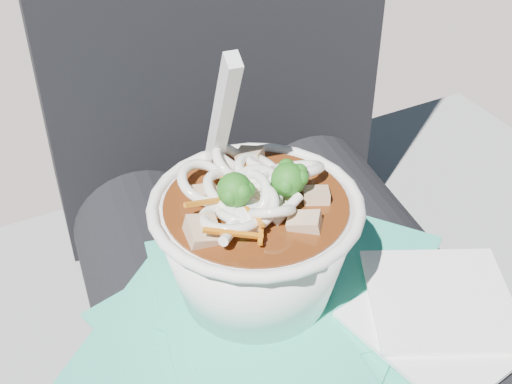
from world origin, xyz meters
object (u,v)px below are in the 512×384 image
object	(u,v)px
lap	(309,362)
person_body	(271,265)
plastic_bag	(277,322)
udon_bowl	(255,235)

from	to	relation	value
lap	person_body	size ratio (longest dim) A/B	0.49
plastic_bag	udon_bowl	size ratio (longest dim) A/B	1.78
plastic_bag	udon_bowl	distance (m)	0.07
person_body	plastic_bag	xyz separation A→B (m)	(-0.04, -0.11, 0.04)
lap	person_body	bearing A→B (deg)	90.00
lap	plastic_bag	distance (m)	0.09
plastic_bag	person_body	bearing A→B (deg)	71.19
lap	person_body	world-z (taller)	person_body
lap	plastic_bag	bearing A→B (deg)	-160.35
udon_bowl	plastic_bag	bearing A→B (deg)	-80.53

